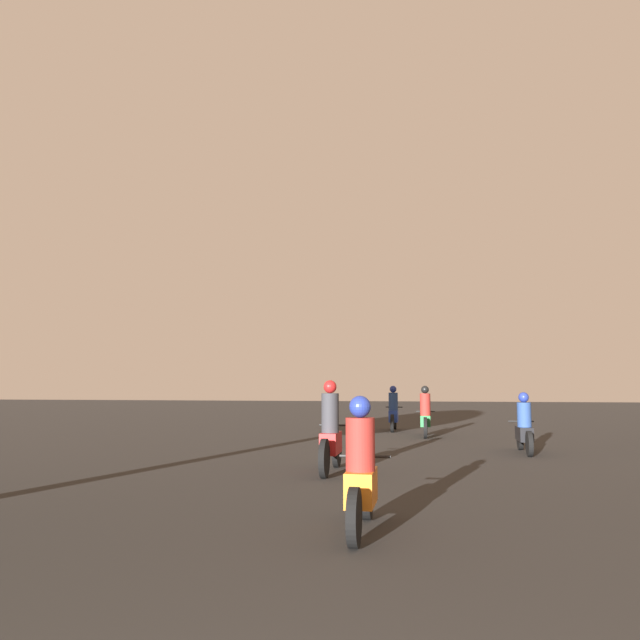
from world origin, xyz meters
TOP-DOWN VIEW (x-y plane):
  - motorcycle_orange at (-0.66, 6.11)m, footprint 0.60×1.90m
  - motorcycle_red at (-1.71, 10.64)m, footprint 0.60×2.14m
  - motorcycle_black at (2.26, 14.61)m, footprint 0.60×2.06m
  - motorcycle_green at (-0.06, 18.98)m, footprint 0.60×2.09m
  - motorcycle_blue at (-1.18, 21.25)m, footprint 0.60×2.07m

SIDE VIEW (x-z plane):
  - motorcycle_black at x=2.26m, z-range -0.14..1.28m
  - motorcycle_orange at x=-0.66m, z-range -0.14..1.34m
  - motorcycle_green at x=-0.06m, z-range -0.16..1.40m
  - motorcycle_blue at x=-1.18m, z-range -0.15..1.41m
  - motorcycle_red at x=-1.71m, z-range -0.17..1.51m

